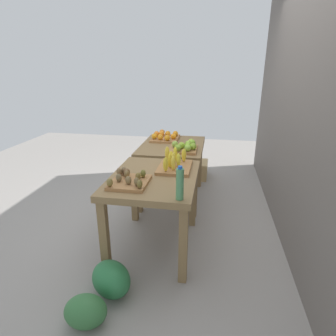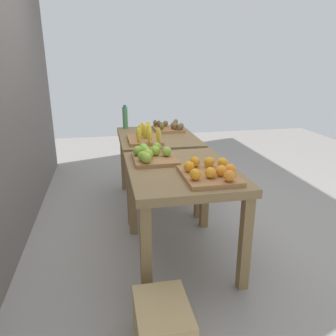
# 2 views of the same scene
# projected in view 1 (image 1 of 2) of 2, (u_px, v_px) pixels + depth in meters

# --- Properties ---
(ground_plane) EXTENTS (8.00, 8.00, 0.00)m
(ground_plane) POSITION_uv_depth(u_px,v_px,m) (165.00, 217.00, 3.41)
(ground_plane) COLOR gray
(back_wall) EXTENTS (4.40, 0.12, 3.00)m
(back_wall) POSITION_uv_depth(u_px,v_px,m) (303.00, 92.00, 2.68)
(back_wall) COLOR #655D57
(back_wall) RESTS_ON ground_plane
(display_table_left) EXTENTS (1.04, 0.80, 0.77)m
(display_table_left) POSITION_uv_depth(u_px,v_px,m) (172.00, 153.00, 3.71)
(display_table_left) COLOR olive
(display_table_left) RESTS_ON ground_plane
(display_table_right) EXTENTS (1.04, 0.80, 0.77)m
(display_table_right) POSITION_uv_depth(u_px,v_px,m) (154.00, 187.00, 2.67)
(display_table_right) COLOR olive
(display_table_right) RESTS_ON ground_plane
(orange_bin) EXTENTS (0.44, 0.37, 0.11)m
(orange_bin) POSITION_uv_depth(u_px,v_px,m) (165.00, 137.00, 3.90)
(orange_bin) COLOR #A26F40
(orange_bin) RESTS_ON display_table_left
(apple_bin) EXTENTS (0.41, 0.34, 0.11)m
(apple_bin) POSITION_uv_depth(u_px,v_px,m) (185.00, 147.00, 3.40)
(apple_bin) COLOR #A26F40
(apple_bin) RESTS_ON display_table_left
(banana_crate) EXTENTS (0.44, 0.32, 0.17)m
(banana_crate) POSITION_uv_depth(u_px,v_px,m) (174.00, 164.00, 2.80)
(banana_crate) COLOR #A26F40
(banana_crate) RESTS_ON display_table_right
(kiwi_bin) EXTENTS (0.36, 0.33, 0.10)m
(kiwi_bin) POSITION_uv_depth(u_px,v_px,m) (129.00, 180.00, 2.44)
(kiwi_bin) COLOR #A26F40
(kiwi_bin) RESTS_ON display_table_right
(water_bottle) EXTENTS (0.06, 0.06, 0.27)m
(water_bottle) POSITION_uv_depth(u_px,v_px,m) (180.00, 184.00, 2.12)
(water_bottle) COLOR #4C8C59
(water_bottle) RESTS_ON display_table_right
(watermelon_pile) EXTENTS (0.66, 0.46, 0.28)m
(watermelon_pile) POSITION_uv_depth(u_px,v_px,m) (102.00, 290.00, 2.13)
(watermelon_pile) COLOR #326A38
(watermelon_pile) RESTS_ON ground_plane
(cardboard_produce_box) EXTENTS (0.40, 0.30, 0.27)m
(cardboard_produce_box) POSITION_uv_depth(u_px,v_px,m) (198.00, 169.00, 4.61)
(cardboard_produce_box) COLOR tan
(cardboard_produce_box) RESTS_ON ground_plane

